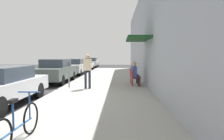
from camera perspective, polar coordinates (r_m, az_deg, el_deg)
The scene contains 15 objects.
ground_plane at distance 8.55m, azimuth -18.79°, elevation -7.84°, with size 60.00×60.00×0.00m, color #2D2D30.
sidewalk_slab at distance 9.98m, azimuth -2.35°, elevation -5.56°, with size 4.50×32.00×0.12m, color #9E9B93.
building_facade at distance 10.03m, azimuth 11.67°, elevation 11.50°, with size 1.40×32.00×6.09m.
parked_car_0 at distance 7.82m, azimuth -29.78°, elevation -4.00°, with size 1.80×4.40×1.37m.
parked_car_1 at distance 13.24m, azimuth -16.02°, elevation -0.18°, with size 1.80×4.40×1.52m.
parked_car_2 at distance 18.33m, azimuth -10.88°, elevation 0.99°, with size 1.80×4.40×1.45m.
parked_car_3 at distance 23.53m, azimuth -7.97°, elevation 1.61°, with size 1.80×4.40×1.36m.
parked_car_4 at distance 29.30m, azimuth -5.97°, elevation 2.20°, with size 1.80×4.40×1.43m.
parking_meter at distance 10.26m, azimuth -12.40°, elevation -0.73°, with size 0.12×0.10×1.32m.
bicycle_0 at distance 4.09m, azimuth -25.56°, elevation -14.35°, with size 0.46×1.71×0.90m.
cafe_chair_0 at distance 10.56m, azimuth 6.50°, elevation -1.96°, with size 0.47×0.47×0.87m.
seated_patron_0 at distance 10.55m, azimuth 6.83°, elevation -0.92°, with size 0.45×0.38×1.29m.
cafe_chair_1 at distance 11.53m, azimuth 6.13°, elevation -1.44°, with size 0.51×0.51×0.87m.
seated_patron_1 at distance 11.53m, azimuth 6.43°, elevation -0.48°, with size 0.48×0.42×1.29m.
pedestrian_standing at distance 9.74m, azimuth -7.13°, elevation 0.45°, with size 0.36×0.22×1.70m.
Camera 1 is at (3.02, -7.81, 1.75)m, focal length 31.52 mm.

